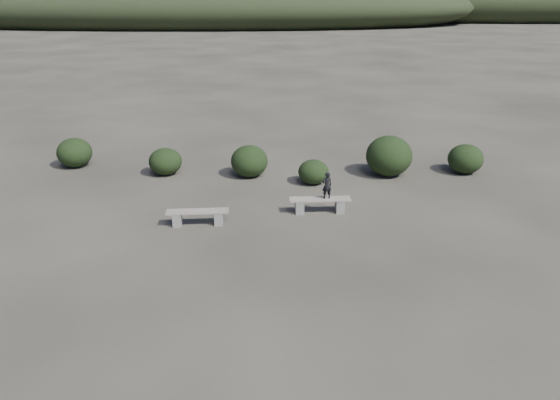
{
  "coord_description": "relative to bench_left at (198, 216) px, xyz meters",
  "views": [
    {
      "loc": [
        1.2,
        -10.99,
        6.93
      ],
      "look_at": [
        0.49,
        3.5,
        1.1
      ],
      "focal_mm": 35.0,
      "sensor_mm": 36.0,
      "label": 1
    }
  ],
  "objects": [
    {
      "name": "bench_left",
      "position": [
        0.0,
        0.0,
        0.0
      ],
      "size": [
        1.92,
        0.63,
        0.47
      ],
      "rotation": [
        0.0,
        0.0,
        0.13
      ],
      "color": "slate",
      "rests_on": "ground"
    },
    {
      "name": "shrub_e",
      "position": [
        9.43,
        5.38,
        0.28
      ],
      "size": [
        1.35,
        1.35,
        1.13
      ],
      "primitive_type": "ellipsoid",
      "color": "black",
      "rests_on": "ground"
    },
    {
      "name": "seated_person",
      "position": [
        3.94,
        1.16,
        0.64
      ],
      "size": [
        0.37,
        0.3,
        0.87
      ],
      "primitive_type": "imported",
      "rotation": [
        0.0,
        0.0,
        3.47
      ],
      "color": "black",
      "rests_on": "bench_right"
    },
    {
      "name": "shrub_d",
      "position": [
        6.42,
        4.95,
        0.48
      ],
      "size": [
        1.75,
        1.75,
        1.54
      ],
      "primitive_type": "ellipsoid",
      "color": "black",
      "rests_on": "ground"
    },
    {
      "name": "shrub_c",
      "position": [
        3.54,
        3.87,
        0.16
      ],
      "size": [
        1.12,
        1.12,
        0.9
      ],
      "primitive_type": "ellipsoid",
      "color": "black",
      "rests_on": "ground"
    },
    {
      "name": "shrub_f",
      "position": [
        -5.97,
        5.38,
        0.3
      ],
      "size": [
        1.37,
        1.37,
        1.16
      ],
      "primitive_type": "ellipsoid",
      "color": "black",
      "rests_on": "ground"
    },
    {
      "name": "bench_right",
      "position": [
        3.73,
        1.14,
        0.01
      ],
      "size": [
        1.99,
        0.6,
        0.49
      ],
      "rotation": [
        0.0,
        0.0,
        0.1
      ],
      "color": "slate",
      "rests_on": "ground"
    },
    {
      "name": "ground",
      "position": [
        2.05,
        -4.08,
        -0.29
      ],
      "size": [
        1200.0,
        1200.0,
        0.0
      ],
      "primitive_type": "plane",
      "color": "#2F2B25",
      "rests_on": "ground"
    },
    {
      "name": "shrub_a",
      "position": [
        -2.12,
        4.62,
        0.23
      ],
      "size": [
        1.26,
        1.26,
        1.03
      ],
      "primitive_type": "ellipsoid",
      "color": "black",
      "rests_on": "ground"
    },
    {
      "name": "shrub_b",
      "position": [
        1.12,
        4.56,
        0.32
      ],
      "size": [
        1.4,
        1.4,
        1.2
      ],
      "primitive_type": "ellipsoid",
      "color": "black",
      "rests_on": "ground"
    }
  ]
}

